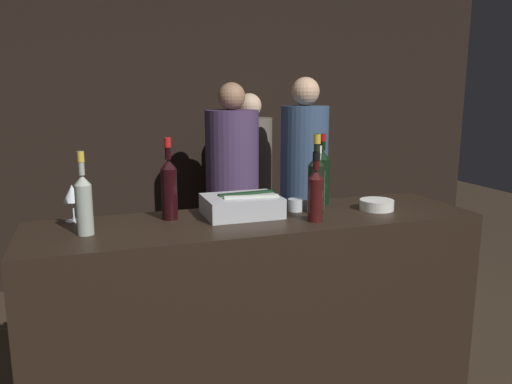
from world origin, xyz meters
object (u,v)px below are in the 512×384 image
(rose_wine_bottle, at_px, (84,202))
(person_in_hoodie, at_px, (304,182))
(bowl_white, at_px, (377,204))
(wine_glass, at_px, (72,194))
(person_blond_tee, at_px, (249,179))
(ice_bin_with_bottles, at_px, (243,205))
(red_wine_bottle_burgundy, at_px, (322,175))
(candle_votive, at_px, (296,205))
(champagne_bottle, at_px, (316,181))
(white_wine_bottle, at_px, (318,183))
(red_wine_bottle_tall, at_px, (169,186))
(red_wine_bottle_black_foil, at_px, (315,192))
(person_grey_polo, at_px, (232,183))

(rose_wine_bottle, relative_size, person_in_hoodie, 0.19)
(bowl_white, bearing_deg, wine_glass, 170.00)
(wine_glass, bearing_deg, person_blond_tee, 51.15)
(wine_glass, bearing_deg, ice_bin_with_bottles, -10.88)
(rose_wine_bottle, xyz_separation_m, person_in_hoodie, (1.59, 1.32, -0.23))
(red_wine_bottle_burgundy, bearing_deg, wine_glass, 177.90)
(bowl_white, xyz_separation_m, candle_votive, (-0.39, 0.11, 0.00))
(person_blond_tee, bearing_deg, bowl_white, 102.60)
(bowl_white, height_order, champagne_bottle, champagne_bottle)
(bowl_white, relative_size, person_blond_tee, 0.10)
(white_wine_bottle, relative_size, person_in_hoodie, 0.18)
(red_wine_bottle_tall, height_order, rose_wine_bottle, red_wine_bottle_tall)
(red_wine_bottle_black_foil, distance_m, person_blond_tee, 2.19)
(bowl_white, relative_size, red_wine_bottle_burgundy, 0.46)
(white_wine_bottle, bearing_deg, wine_glass, 173.86)
(ice_bin_with_bottles, distance_m, red_wine_bottle_burgundy, 0.49)
(white_wine_bottle, distance_m, red_wine_bottle_black_foil, 0.26)
(champagne_bottle, bearing_deg, wine_glass, 169.50)
(candle_votive, relative_size, rose_wine_bottle, 0.22)
(bowl_white, distance_m, wine_glass, 1.46)
(bowl_white, bearing_deg, red_wine_bottle_tall, 171.60)
(ice_bin_with_bottles, xyz_separation_m, red_wine_bottle_burgundy, (0.46, 0.10, 0.10))
(red_wine_bottle_burgundy, relative_size, white_wine_bottle, 1.16)
(white_wine_bottle, height_order, champagne_bottle, champagne_bottle)
(ice_bin_with_bottles, bearing_deg, wine_glass, 169.12)
(candle_votive, height_order, white_wine_bottle, white_wine_bottle)
(wine_glass, bearing_deg, champagne_bottle, -10.50)
(person_in_hoodie, distance_m, person_blond_tee, 0.73)
(candle_votive, relative_size, red_wine_bottle_burgundy, 0.21)
(person_grey_polo, bearing_deg, bowl_white, 119.18)
(champagne_bottle, height_order, rose_wine_bottle, champagne_bottle)
(white_wine_bottle, xyz_separation_m, person_in_hoodie, (0.47, 1.20, -0.23))
(bowl_white, bearing_deg, white_wine_bottle, 154.57)
(person_grey_polo, bearing_deg, rose_wine_bottle, 75.08)
(wine_glass, xyz_separation_m, champagne_bottle, (1.12, -0.21, 0.03))
(bowl_white, xyz_separation_m, white_wine_bottle, (-0.27, 0.13, 0.11))
(ice_bin_with_bottles, distance_m, rose_wine_bottle, 0.73)
(red_wine_bottle_burgundy, distance_m, person_blond_tee, 1.86)
(red_wine_bottle_burgundy, xyz_separation_m, red_wine_bottle_black_foil, (-0.19, -0.31, -0.02))
(bowl_white, relative_size, person_in_hoodie, 0.09)
(red_wine_bottle_tall, bearing_deg, candle_votive, -3.68)
(person_grey_polo, bearing_deg, person_blond_tee, -104.98)
(candle_votive, xyz_separation_m, rose_wine_bottle, (-0.99, -0.10, 0.11))
(candle_votive, height_order, red_wine_bottle_black_foil, red_wine_bottle_black_foil)
(red_wine_bottle_tall, bearing_deg, red_wine_bottle_black_foil, -22.17)
(ice_bin_with_bottles, distance_m, bowl_white, 0.68)
(ice_bin_with_bottles, bearing_deg, candle_votive, 0.84)
(champagne_bottle, xyz_separation_m, person_grey_polo, (0.04, 1.58, -0.28))
(bowl_white, height_order, red_wine_bottle_tall, red_wine_bottle_tall)
(champagne_bottle, bearing_deg, red_wine_bottle_tall, 171.51)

